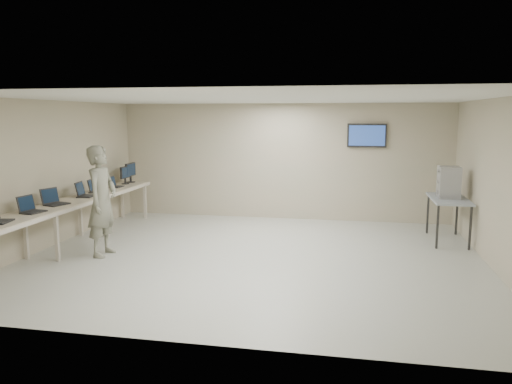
# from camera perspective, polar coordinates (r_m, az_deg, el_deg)

# --- Properties ---
(room) EXTENTS (8.01, 7.01, 2.81)m
(room) POSITION_cam_1_polar(r_m,az_deg,el_deg) (8.78, 0.03, 1.54)
(room) COLOR beige
(room) RESTS_ON ground
(workbench) EXTENTS (0.76, 6.00, 0.90)m
(workbench) POSITION_cam_1_polar(r_m,az_deg,el_deg) (10.14, -20.57, -1.39)
(workbench) COLOR tan
(workbench) RESTS_ON ground
(laptop_1) EXTENTS (0.36, 0.41, 0.29)m
(laptop_1) POSITION_cam_1_polar(r_m,az_deg,el_deg) (9.16, -24.39, -1.70)
(laptop_1) COLOR black
(laptop_1) RESTS_ON workbench
(laptop_2) EXTENTS (0.43, 0.46, 0.31)m
(laptop_2) POSITION_cam_1_polar(r_m,az_deg,el_deg) (9.79, -22.10, -0.91)
(laptop_2) COLOR black
(laptop_2) RESTS_ON workbench
(laptop_3) EXTENTS (0.36, 0.42, 0.30)m
(laptop_3) POSITION_cam_1_polar(r_m,az_deg,el_deg) (10.57, -19.09, -0.09)
(laptop_3) COLOR black
(laptop_3) RESTS_ON workbench
(laptop_4) EXTENTS (0.34, 0.39, 0.28)m
(laptop_4) POSITION_cam_1_polar(r_m,az_deg,el_deg) (11.11, -17.93, 0.35)
(laptop_4) COLOR black
(laptop_4) RESTS_ON workbench
(laptop_5) EXTENTS (0.26, 0.32, 0.25)m
(laptop_5) POSITION_cam_1_polar(r_m,az_deg,el_deg) (11.76, -15.86, 0.85)
(laptop_5) COLOR black
(laptop_5) RESTS_ON workbench
(monitor_near) EXTENTS (0.19, 0.42, 0.42)m
(monitor_near) POSITION_cam_1_polar(r_m,az_deg,el_deg) (12.21, -14.74, 2.07)
(monitor_near) COLOR black
(monitor_near) RESTS_ON workbench
(monitor_far) EXTENTS (0.21, 0.48, 0.47)m
(monitor_far) POSITION_cam_1_polar(r_m,az_deg,el_deg) (12.48, -14.16, 2.37)
(monitor_far) COLOR black
(monitor_far) RESTS_ON workbench
(soldier) EXTENTS (0.49, 0.73, 1.99)m
(soldier) POSITION_cam_1_polar(r_m,az_deg,el_deg) (9.34, -17.19, -1.00)
(soldier) COLOR #5F664E
(soldier) RESTS_ON ground
(side_table) EXTENTS (0.69, 1.47, 0.88)m
(side_table) POSITION_cam_1_polar(r_m,az_deg,el_deg) (10.67, 21.17, -1.02)
(side_table) COLOR #9199A1
(side_table) RESTS_ON ground
(storage_bins) EXTENTS (0.40, 0.44, 0.63)m
(storage_bins) POSITION_cam_1_polar(r_m,az_deg,el_deg) (10.61, 21.17, 1.05)
(storage_bins) COLOR #AFAFAF
(storage_bins) RESTS_ON side_table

